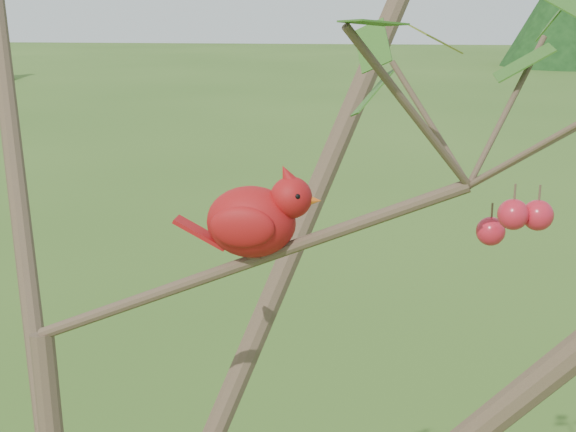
# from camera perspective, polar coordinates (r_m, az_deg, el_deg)

# --- Properties ---
(crabapple_tree) EXTENTS (2.35, 2.05, 2.95)m
(crabapple_tree) POSITION_cam_1_polar(r_m,az_deg,el_deg) (1.05, -16.55, -2.42)
(crabapple_tree) COLOR #443425
(crabapple_tree) RESTS_ON ground
(cardinal) EXTENTS (0.20, 0.11, 0.14)m
(cardinal) POSITION_cam_1_polar(r_m,az_deg,el_deg) (1.08, -2.28, -0.16)
(cardinal) COLOR #AE0E18
(cardinal) RESTS_ON ground
(distant_trees) EXTENTS (42.22, 12.99, 3.88)m
(distant_trees) POSITION_cam_1_polar(r_m,az_deg,el_deg) (25.33, 9.17, 13.53)
(distant_trees) COLOR #443425
(distant_trees) RESTS_ON ground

